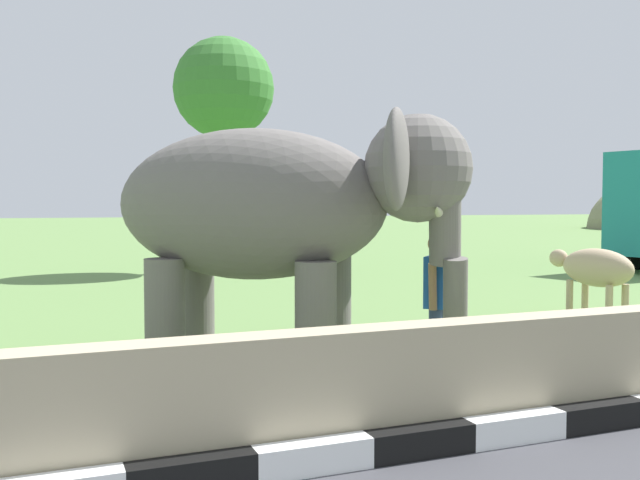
% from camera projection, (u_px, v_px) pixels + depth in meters
% --- Properties ---
extents(barrier_parapet, '(28.00, 0.36, 1.00)m').
position_uv_depth(barrier_parapet, '(197.00, 408.00, 5.16)').
color(barrier_parapet, tan).
rests_on(barrier_parapet, ground_plane).
extents(elephant, '(3.95, 3.58, 2.95)m').
position_uv_depth(elephant, '(282.00, 209.00, 7.87)').
color(elephant, slate).
rests_on(elephant, ground_plane).
extents(person_handler, '(0.52, 0.55, 1.66)m').
position_uv_depth(person_handler, '(437.00, 298.00, 8.00)').
color(person_handler, navy).
rests_on(person_handler, ground_plane).
extents(cow_near, '(0.65, 1.89, 1.23)m').
position_uv_depth(cow_near, '(595.00, 269.00, 12.17)').
color(cow_near, tan).
rests_on(cow_near, ground_plane).
extents(tree_distant, '(2.96, 2.96, 6.88)m').
position_uv_depth(tree_distant, '(224.00, 90.00, 20.72)').
color(tree_distant, brown).
rests_on(tree_distant, ground_plane).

